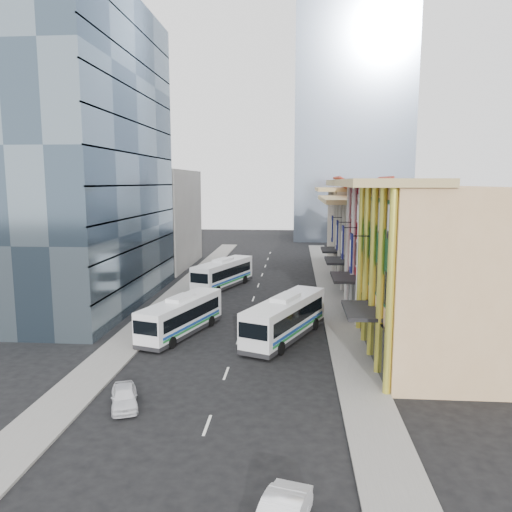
# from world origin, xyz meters

# --- Properties ---
(ground) EXTENTS (200.00, 200.00, 0.00)m
(ground) POSITION_xyz_m (0.00, 0.00, 0.00)
(ground) COLOR black
(ground) RESTS_ON ground
(sidewalk_right) EXTENTS (3.00, 90.00, 0.15)m
(sidewalk_right) POSITION_xyz_m (8.50, 22.00, 0.07)
(sidewalk_right) COLOR slate
(sidewalk_right) RESTS_ON ground
(sidewalk_left) EXTENTS (3.00, 90.00, 0.15)m
(sidewalk_left) POSITION_xyz_m (-8.50, 22.00, 0.07)
(sidewalk_left) COLOR slate
(sidewalk_left) RESTS_ON ground
(shophouse_tan) EXTENTS (8.00, 14.00, 12.00)m
(shophouse_tan) POSITION_xyz_m (14.00, 5.00, 6.00)
(shophouse_tan) COLOR #DDB27F
(shophouse_tan) RESTS_ON ground
(shophouse_red) EXTENTS (8.00, 10.00, 12.00)m
(shophouse_red) POSITION_xyz_m (14.00, 17.00, 6.00)
(shophouse_red) COLOR maroon
(shophouse_red) RESTS_ON ground
(shophouse_cream_near) EXTENTS (8.00, 9.00, 10.00)m
(shophouse_cream_near) POSITION_xyz_m (14.00, 26.50, 5.00)
(shophouse_cream_near) COLOR beige
(shophouse_cream_near) RESTS_ON ground
(shophouse_cream_mid) EXTENTS (8.00, 9.00, 10.00)m
(shophouse_cream_mid) POSITION_xyz_m (14.00, 35.50, 5.00)
(shophouse_cream_mid) COLOR beige
(shophouse_cream_mid) RESTS_ON ground
(shophouse_cream_far) EXTENTS (8.00, 12.00, 11.00)m
(shophouse_cream_far) POSITION_xyz_m (14.00, 46.00, 5.50)
(shophouse_cream_far) COLOR beige
(shophouse_cream_far) RESTS_ON ground
(office_tower) EXTENTS (12.00, 26.00, 30.00)m
(office_tower) POSITION_xyz_m (-17.00, 19.00, 15.00)
(office_tower) COLOR #354655
(office_tower) RESTS_ON ground
(office_block_far) EXTENTS (10.00, 18.00, 14.00)m
(office_block_far) POSITION_xyz_m (-16.00, 42.00, 7.00)
(office_block_far) COLOR gray
(office_block_far) RESTS_ON ground
(bus_left_near) EXTENTS (5.33, 10.31, 3.23)m
(bus_left_near) POSITION_xyz_m (-4.77, 9.01, 1.61)
(bus_left_near) COLOR silver
(bus_left_near) RESTS_ON ground
(bus_left_far) EXTENTS (6.16, 11.07, 3.48)m
(bus_left_far) POSITION_xyz_m (-4.03, 27.47, 1.74)
(bus_left_far) COLOR silver
(bus_left_far) RESTS_ON ground
(bus_right) EXTENTS (6.70, 11.23, 3.56)m
(bus_right) POSITION_xyz_m (3.68, 8.57, 1.78)
(bus_right) COLOR silver
(bus_right) RESTS_ON ground
(sedan_left) EXTENTS (2.51, 3.74, 1.18)m
(sedan_left) POSITION_xyz_m (-4.93, -4.27, 0.59)
(sedan_left) COLOR white
(sedan_left) RESTS_ON ground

